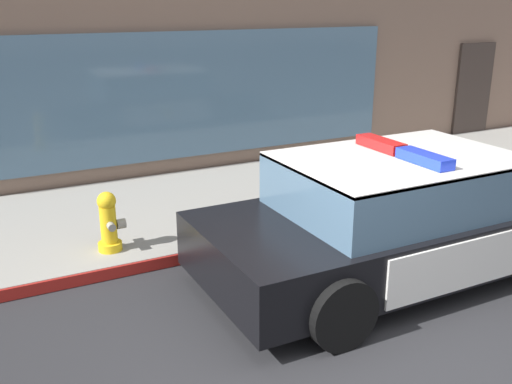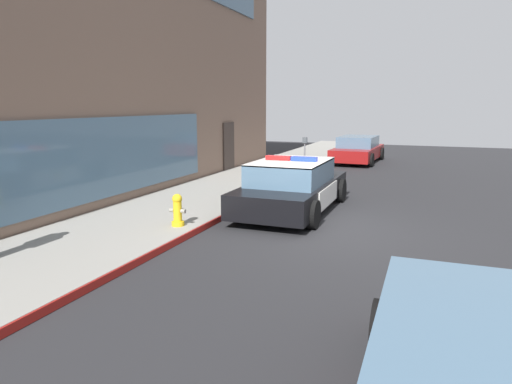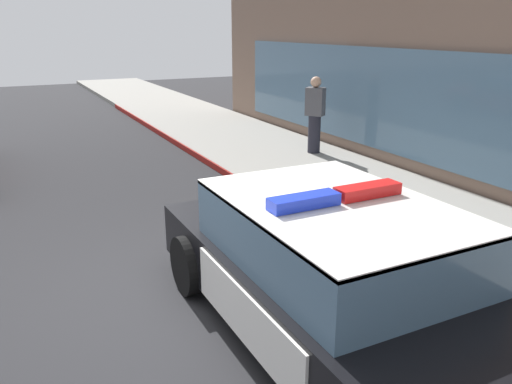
{
  "view_description": "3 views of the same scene",
  "coord_description": "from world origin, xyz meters",
  "views": [
    {
      "loc": [
        -2.7,
        -3.56,
        2.98
      ],
      "look_at": [
        0.18,
        2.03,
        0.9
      ],
      "focal_mm": 40.86,
      "sensor_mm": 36.0,
      "label": 1
    },
    {
      "loc": [
        -9.94,
        -2.37,
        2.82
      ],
      "look_at": [
        0.57,
        1.75,
        0.66
      ],
      "focal_mm": 32.14,
      "sensor_mm": 36.0,
      "label": 2
    },
    {
      "loc": [
        5.1,
        -1.55,
        2.92
      ],
      "look_at": [
        -1.23,
        1.64,
        0.62
      ],
      "focal_mm": 36.04,
      "sensor_mm": 36.0,
      "label": 3
    }
  ],
  "objects": [
    {
      "name": "police_cruiser",
      "position": [
        1.6,
        1.11,
        0.68
      ],
      "size": [
        4.86,
        2.19,
        1.49
      ],
      "rotation": [
        0.0,
        0.0,
        -0.0
      ],
      "color": "black",
      "rests_on": "ground"
    },
    {
      "name": "fire_hydrant",
      "position": [
        -1.32,
        2.88,
        0.5
      ],
      "size": [
        0.34,
        0.39,
        0.73
      ],
      "color": "gold",
      "rests_on": "sidewalk"
    },
    {
      "name": "curb_red_paint",
      "position": [
        0.0,
        2.41,
        0.08
      ],
      "size": [
        28.8,
        0.04,
        0.14
      ],
      "primitive_type": "cube",
      "color": "maroon",
      "rests_on": "ground"
    },
    {
      "name": "pedestrian_on_sidewalk",
      "position": [
        -4.57,
        4.81,
        1.01
      ],
      "size": [
        0.48,
        0.45,
        1.71
      ],
      "rotation": [
        0.0,
        0.0,
        5.34
      ],
      "color": "#23232D",
      "rests_on": "sidewalk"
    },
    {
      "name": "sidewalk",
      "position": [
        0.0,
        4.04,
        0.07
      ],
      "size": [
        48.0,
        3.22,
        0.15
      ],
      "primitive_type": "cube",
      "color": "gray",
      "rests_on": "ground"
    },
    {
      "name": "ground",
      "position": [
        0.0,
        0.0,
        0.0
      ],
      "size": [
        48.0,
        48.0,
        0.0
      ],
      "primitive_type": "plane",
      "color": "#262628"
    }
  ]
}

